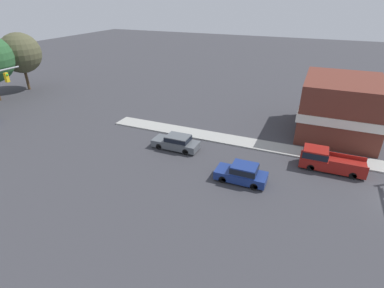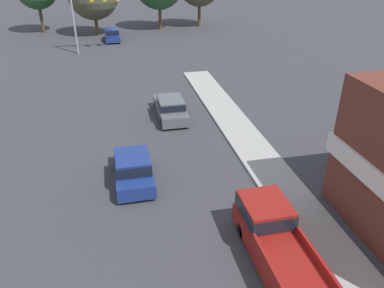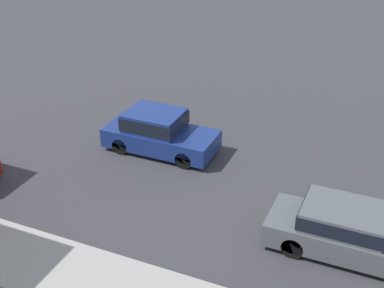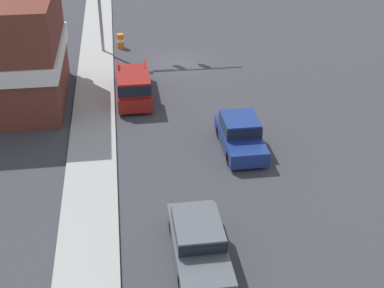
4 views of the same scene
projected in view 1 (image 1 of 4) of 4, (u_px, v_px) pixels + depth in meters
name	position (u px, v px, depth m)	size (l,w,h in m)	color
car_lead	(242.00, 173.00, 25.53)	(1.89, 4.38, 1.64)	black
car_oncoming	(177.00, 142.00, 31.01)	(1.88, 4.88, 1.52)	black
pickup_truck_parked	(326.00, 160.00, 27.36)	(1.96, 5.61, 1.89)	black
corner_brick_building	(340.00, 107.00, 33.55)	(10.29, 8.36, 6.37)	brown
backdrop_tree_right_mid	(20.00, 53.00, 48.29)	(6.34, 6.34, 9.20)	#4C3823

